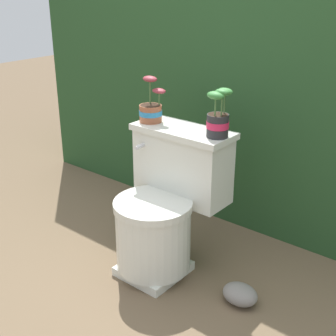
# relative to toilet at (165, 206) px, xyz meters

# --- Properties ---
(ground_plane) EXTENTS (12.00, 12.00, 0.00)m
(ground_plane) POSITION_rel_toilet_xyz_m (0.09, -0.11, -0.34)
(ground_plane) COLOR brown
(hedge_backdrop) EXTENTS (3.28, 1.04, 1.50)m
(hedge_backdrop) POSITION_rel_toilet_xyz_m (0.09, 1.12, 0.41)
(hedge_backdrop) COLOR #234723
(hedge_backdrop) RESTS_ON ground
(toilet) EXTENTS (0.51, 0.53, 0.71)m
(toilet) POSITION_rel_toilet_xyz_m (0.00, 0.00, 0.00)
(toilet) COLOR silver
(toilet) RESTS_ON ground
(potted_plant_left) EXTENTS (0.13, 0.12, 0.23)m
(potted_plant_left) POSITION_rel_toilet_xyz_m (-0.19, 0.12, 0.44)
(potted_plant_left) COLOR #9E5638
(potted_plant_left) RESTS_ON toilet
(potted_plant_midleft) EXTENTS (0.11, 0.12, 0.23)m
(potted_plant_midleft) POSITION_rel_toilet_xyz_m (0.20, 0.13, 0.46)
(potted_plant_midleft) COLOR #262628
(potted_plant_midleft) RESTS_ON toilet
(garden_stone) EXTENTS (0.17, 0.13, 0.09)m
(garden_stone) POSITION_rel_toilet_xyz_m (0.46, -0.02, -0.29)
(garden_stone) COLOR gray
(garden_stone) RESTS_ON ground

